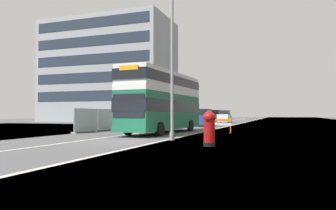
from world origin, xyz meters
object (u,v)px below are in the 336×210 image
Objects in this scene: car_receding_far at (224,117)px; car_receding_mid at (194,117)px; red_pillar_postbox at (209,127)px; car_oncoming_near at (203,118)px; double_decker_bus at (163,101)px; car_far_side at (216,116)px; lamppost_foreground at (172,67)px; roadworks_barrier at (222,124)px.

car_receding_mid is at bearing -118.00° from car_receding_far.
car_oncoming_near reaches higher than red_pillar_postbox.
car_receding_mid is 7.56m from car_receding_far.
double_decker_bus reaches higher than red_pillar_postbox.
car_far_side is (-3.70, 39.70, -1.51)m from double_decker_bus.
red_pillar_postbox is (2.81, -2.59, -3.40)m from lamppost_foreground.
car_receding_far is at bearing 98.96° from red_pillar_postbox.
lamppost_foreground is at bearing -81.71° from car_far_side.
car_far_side reaches higher than red_pillar_postbox.
lamppost_foreground reaches higher than car_far_side.
roadworks_barrier is 28.96m from car_receding_far.
car_oncoming_near is at bearing 109.64° from roadworks_barrier.
double_decker_bus is at bearing 115.00° from lamppost_foreground.
red_pillar_postbox is at bearing -75.60° from car_oncoming_near.
car_far_side is at bearing 109.17° from car_receding_far.
red_pillar_postbox is at bearing -57.29° from double_decker_bus.
red_pillar_postbox reaches higher than roadworks_barrier.
red_pillar_postbox is at bearing -81.04° from car_receding_far.
roadworks_barrier is at bearing -70.36° from car_oncoming_near.
car_receding_mid reaches higher than car_receding_far.
car_receding_mid is at bearing 106.68° from red_pillar_postbox.
double_decker_bus reaches higher than car_oncoming_near.
car_far_side reaches higher than car_receding_mid.
car_receding_mid is (-6.90, 29.80, -3.32)m from lamppost_foreground.
car_oncoming_near reaches higher than car_receding_far.
car_oncoming_near is 14.77m from car_receding_far.
car_receding_far is at bearing 90.61° from double_decker_bus.
red_pillar_postbox is at bearing -82.84° from roadworks_barrier.
roadworks_barrier is at bearing 79.38° from lamppost_foreground.
roadworks_barrier is 39.14m from car_far_side.
car_oncoming_near is (-3.43, 21.71, -3.31)m from lamppost_foreground.
car_oncoming_near is at bearing 98.99° from lamppost_foreground.
car_far_side is at bearing 98.29° from lamppost_foreground.
car_far_side is (-8.22, 38.27, 0.37)m from roadworks_barrier.
car_receding_mid reaches higher than roadworks_barrier.
car_oncoming_near is (-4.92, 13.78, 0.30)m from roadworks_barrier.
red_pillar_postbox is 25.09m from car_oncoming_near.
lamppost_foreground is 36.78m from car_receding_far.
double_decker_bus is 10.93m from red_pillar_postbox.
lamppost_foreground is 2.28× the size of car_far_side.
car_receding_far reaches higher than red_pillar_postbox.
car_receding_far reaches higher than roadworks_barrier.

